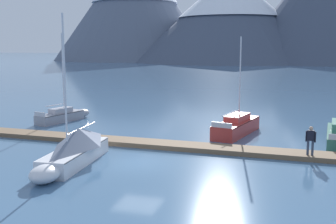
# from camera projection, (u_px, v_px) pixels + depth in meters

# --- Properties ---
(ground_plane) EXTENTS (700.00, 700.00, 0.00)m
(ground_plane) POSITION_uv_depth(u_px,v_px,m) (138.00, 163.00, 23.67)
(ground_plane) COLOR #426689
(mountain_central_massif) EXTENTS (83.63, 83.63, 37.70)m
(mountain_central_massif) POSITION_uv_depth(u_px,v_px,m) (230.00, 14.00, 177.64)
(mountain_central_massif) COLOR #424C60
(mountain_central_massif) RESTS_ON ground
(dock) EXTENTS (29.86, 2.73, 0.30)m
(dock) POSITION_uv_depth(u_px,v_px,m) (159.00, 144.00, 27.43)
(dock) COLOR brown
(dock) RESTS_ON ground
(sailboat_nearest_berth) EXTENTS (2.68, 6.04, 7.66)m
(sailboat_nearest_berth) POSITION_uv_depth(u_px,v_px,m) (65.00, 115.00, 36.78)
(sailboat_nearest_berth) COLOR #93939E
(sailboat_nearest_berth) RESTS_ON ground
(sailboat_second_berth) EXTENTS (2.26, 7.55, 8.22)m
(sailboat_second_berth) POSITION_uv_depth(u_px,v_px,m) (74.00, 148.00, 23.17)
(sailboat_second_berth) COLOR silver
(sailboat_second_berth) RESTS_ON ground
(sailboat_mid_dock_port) EXTENTS (3.01, 7.16, 7.24)m
(sailboat_mid_dock_port) POSITION_uv_depth(u_px,v_px,m) (238.00, 125.00, 31.50)
(sailboat_mid_dock_port) COLOR #B2332D
(sailboat_mid_dock_port) RESTS_ON ground
(person_on_dock) EXTENTS (0.58, 0.30, 1.69)m
(person_on_dock) POSITION_uv_depth(u_px,v_px,m) (311.00, 139.00, 23.98)
(person_on_dock) COLOR #384256
(person_on_dock) RESTS_ON dock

